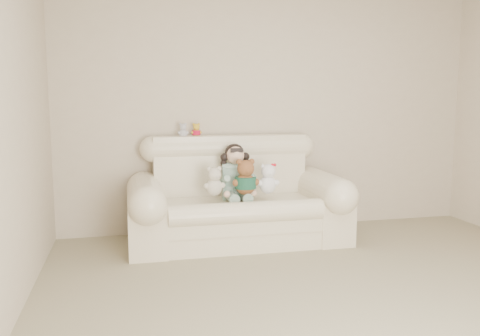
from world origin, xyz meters
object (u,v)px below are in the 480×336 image
at_px(sofa, 238,191).
at_px(seated_child, 235,171).
at_px(cream_teddy, 214,178).
at_px(white_cat, 268,175).
at_px(brown_teddy, 245,173).

relative_size(sofa, seated_child, 3.81).
bearing_deg(cream_teddy, sofa, 4.49).
height_order(white_cat, cream_teddy, white_cat).
relative_size(sofa, brown_teddy, 5.23).
height_order(brown_teddy, white_cat, brown_teddy).
bearing_deg(brown_teddy, cream_teddy, -179.74).
xyz_separation_m(seated_child, cream_teddy, (-0.25, -0.19, -0.03)).
xyz_separation_m(seated_child, white_cat, (0.28, -0.20, -0.02)).
distance_m(white_cat, cream_teddy, 0.52).
bearing_deg(sofa, seated_child, 94.57).
bearing_deg(sofa, white_cat, -24.41).
relative_size(seated_child, cream_teddy, 1.70).
relative_size(seated_child, white_cat, 1.59).
height_order(sofa, cream_teddy, sofa).
bearing_deg(white_cat, seated_child, 121.02).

